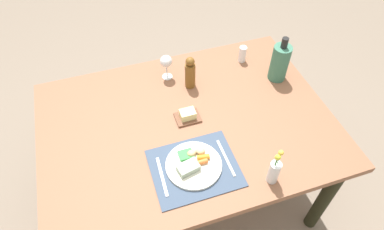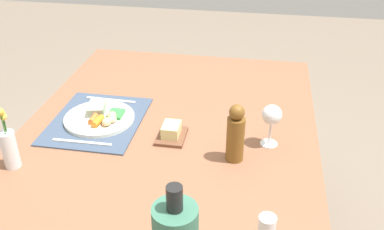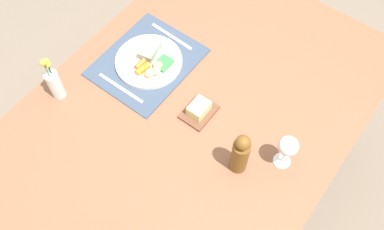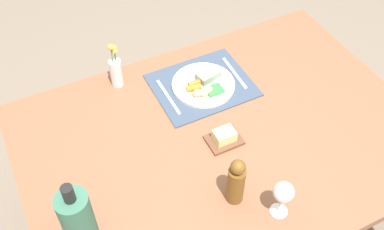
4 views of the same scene
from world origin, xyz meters
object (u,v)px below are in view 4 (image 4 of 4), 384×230
object	(u,v)px
dinner_plate	(204,84)
knife	(168,97)
wine_glass	(283,193)
cooler_bottle	(77,218)
fork	(234,73)
dining_table	(222,150)
flower_vase	(116,70)
butter_dish	(224,137)
pepper_mill	(236,182)

from	to	relation	value
dinner_plate	knife	world-z (taller)	dinner_plate
wine_glass	cooler_bottle	xyz separation A→B (m)	(0.61, -0.21, 0.00)
fork	dining_table	bearing A→B (deg)	55.34
dinner_plate	wine_glass	size ratio (longest dim) A/B	1.72
dinner_plate	knife	distance (m)	0.16
knife	cooler_bottle	bearing A→B (deg)	40.86
dining_table	wine_glass	size ratio (longest dim) A/B	9.84
fork	flower_vase	distance (m)	0.51
dinner_plate	butter_dish	world-z (taller)	same
knife	butter_dish	distance (m)	0.32
dinner_plate	cooler_bottle	world-z (taller)	cooler_bottle
dinner_plate	dining_table	bearing A→B (deg)	78.52
flower_vase	knife	bearing A→B (deg)	132.38
dining_table	cooler_bottle	bearing A→B (deg)	15.30
dining_table	wine_glass	distance (m)	0.43
fork	butter_dish	size ratio (longest dim) A/B	1.62
wine_glass	fork	bearing A→B (deg)	-107.44
knife	butter_dish	bearing A→B (deg)	107.03
pepper_mill	dinner_plate	bearing A→B (deg)	-106.49
knife	flower_vase	size ratio (longest dim) A/B	0.98
dining_table	wine_glass	bearing A→B (deg)	90.85
wine_glass	knife	bearing A→B (deg)	-80.12
pepper_mill	butter_dish	xyz separation A→B (m)	(-0.09, -0.23, -0.08)
fork	pepper_mill	bearing A→B (deg)	62.20
cooler_bottle	flower_vase	bearing A→B (deg)	-119.25
dining_table	cooler_bottle	world-z (taller)	cooler_bottle
dinner_plate	wine_glass	world-z (taller)	wine_glass
wine_glass	butter_dish	xyz separation A→B (m)	(0.02, -0.35, -0.09)
wine_glass	dining_table	bearing A→B (deg)	-89.15
fork	knife	xyz separation A→B (m)	(0.32, 0.00, 0.00)
dinner_plate	knife	bearing A→B (deg)	-3.32
fork	wine_glass	distance (m)	0.69
dinner_plate	cooler_bottle	distance (m)	0.80
flower_vase	butter_dish	size ratio (longest dim) A/B	1.69
pepper_mill	wine_glass	world-z (taller)	pepper_mill
cooler_bottle	wine_glass	bearing A→B (deg)	161.49
dinner_plate	flower_vase	xyz separation A→B (m)	(0.32, -0.18, 0.06)
fork	cooler_bottle	world-z (taller)	cooler_bottle
pepper_mill	wine_glass	bearing A→B (deg)	133.50
knife	pepper_mill	distance (m)	0.54
knife	dinner_plate	bearing A→B (deg)	176.06
fork	butter_dish	bearing A→B (deg)	56.23
flower_vase	cooler_bottle	distance (m)	0.70
fork	wine_glass	bearing A→B (deg)	74.81
wine_glass	butter_dish	distance (m)	0.36
cooler_bottle	dinner_plate	bearing A→B (deg)	-146.81
butter_dish	knife	bearing A→B (deg)	-72.36
dining_table	flower_vase	size ratio (longest dim) A/B	6.94
cooler_bottle	butter_dish	world-z (taller)	cooler_bottle
dining_table	butter_dish	world-z (taller)	butter_dish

